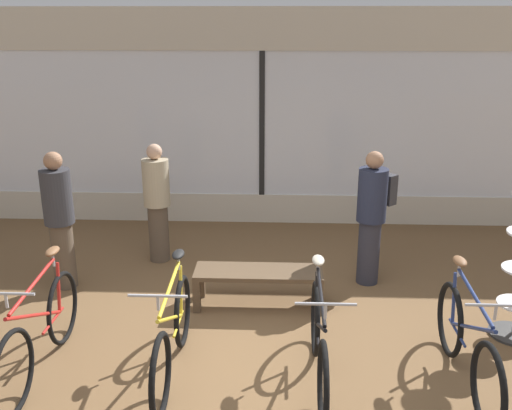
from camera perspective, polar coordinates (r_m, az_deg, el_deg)
name	(u,v)px	position (r m, az deg, el deg)	size (l,w,h in m)	color
ground_plane	(248,360)	(5.52, -0.82, -15.27)	(24.00, 24.00, 0.00)	brown
shop_back_wall	(262,118)	(8.54, 0.61, 8.74)	(12.00, 0.08, 3.20)	beige
bicycle_far_left	(41,332)	(5.51, -20.73, -11.79)	(0.46, 1.79, 1.04)	black
bicycle_left	(173,335)	(5.19, -8.33, -12.78)	(0.46, 1.74, 1.03)	black
bicycle_right	(319,344)	(5.04, 6.30, -13.61)	(0.46, 1.74, 1.04)	black
bicycle_far_right	(467,345)	(5.32, 20.34, -13.01)	(0.46, 1.74, 1.03)	black
display_bench	(258,276)	(6.29, 0.24, -7.16)	(1.40, 0.44, 0.42)	brown
customer_near_rack	(372,214)	(6.79, 11.54, -0.85)	(0.55, 0.54, 1.62)	#2D2D38
customer_by_window	(59,218)	(6.92, -19.07, -1.26)	(0.36, 0.36, 1.64)	brown
customer_mid_floor	(157,201)	(7.40, -9.87, 0.38)	(0.41, 0.41, 1.56)	brown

